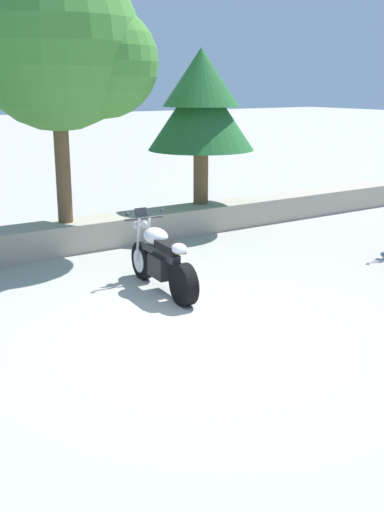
# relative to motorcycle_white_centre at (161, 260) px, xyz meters

# --- Properties ---
(ground_plane) EXTENTS (120.00, 120.00, 0.00)m
(ground_plane) POSITION_rel_motorcycle_white_centre_xyz_m (-0.59, -1.75, -0.49)
(ground_plane) COLOR #A3A099
(stone_wall) EXTENTS (36.00, 0.80, 0.55)m
(stone_wall) POSITION_rel_motorcycle_white_centre_xyz_m (-0.59, 3.05, -0.21)
(stone_wall) COLOR #A89E89
(stone_wall) RESTS_ON ground
(motorcycle_white_centre) EXTENTS (0.67, 2.07, 1.18)m
(motorcycle_white_centre) POSITION_rel_motorcycle_white_centre_xyz_m (0.00, 0.00, 0.00)
(motorcycle_white_centre) COLOR black
(motorcycle_white_centre) RESTS_ON ground
(leafy_tree_mid_left) EXTENTS (3.21, 3.06, 4.76)m
(leafy_tree_mid_left) POSITION_rel_motorcycle_white_centre_xyz_m (-0.13, 3.00, 3.22)
(leafy_tree_mid_left) COLOR brown
(leafy_tree_mid_left) RESTS_ON stone_wall
(pine_tree_mid_right) EXTENTS (2.28, 2.28, 3.28)m
(pine_tree_mid_right) POSITION_rel_motorcycle_white_centre_xyz_m (2.94, 3.24, 2.24)
(pine_tree_mid_right) COLOR brown
(pine_tree_mid_right) RESTS_ON stone_wall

